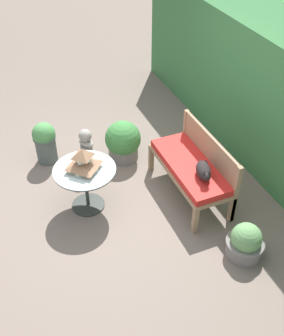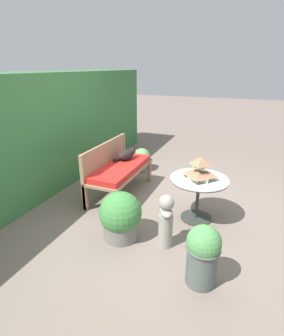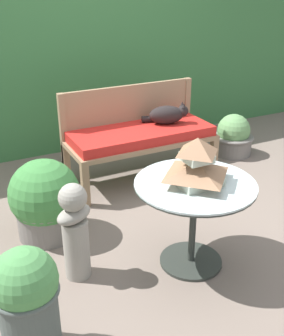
{
  "view_description": "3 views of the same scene",
  "coord_description": "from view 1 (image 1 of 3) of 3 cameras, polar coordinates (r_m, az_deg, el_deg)",
  "views": [
    {
      "loc": [
        3.77,
        -1.21,
        3.77
      ],
      "look_at": [
        0.2,
        0.28,
        0.59
      ],
      "focal_mm": 45.0,
      "sensor_mm": 36.0,
      "label": 1
    },
    {
      "loc": [
        -3.19,
        -0.84,
        1.95
      ],
      "look_at": [
        0.21,
        0.54,
        0.52
      ],
      "focal_mm": 28.0,
      "sensor_mm": 36.0,
      "label": 2
    },
    {
      "loc": [
        -1.38,
        -2.26,
        1.76
      ],
      "look_at": [
        0.0,
        0.45,
        0.35
      ],
      "focal_mm": 45.0,
      "sensor_mm": 36.0,
      "label": 3
    }
  ],
  "objects": [
    {
      "name": "pagoda_birdhouse",
      "position": [
        4.96,
        -7.94,
        0.94
      ],
      "size": [
        0.35,
        0.35,
        0.29
      ],
      "color": "#B2BCA8",
      "rests_on": "patio_table"
    },
    {
      "name": "bench_backrest",
      "position": [
        5.32,
        9.12,
        2.18
      ],
      "size": [
        1.34,
        0.06,
        0.84
      ],
      "color": "#937556",
      "rests_on": "ground"
    },
    {
      "name": "cat",
      "position": [
        5.04,
        8.37,
        -0.38
      ],
      "size": [
        0.39,
        0.29,
        0.2
      ],
      "rotation": [
        0.0,
        0.0,
        -0.3
      ],
      "color": "black",
      "rests_on": "garden_bench"
    },
    {
      "name": "potted_plant_bench_right",
      "position": [
        5.97,
        -2.59,
        3.58
      ],
      "size": [
        0.51,
        0.51,
        0.59
      ],
      "color": "slate",
      "rests_on": "ground"
    },
    {
      "name": "garden_bust",
      "position": [
        5.78,
        -7.52,
        2.57
      ],
      "size": [
        0.28,
        0.23,
        0.65
      ],
      "rotation": [
        0.0,
        0.0,
        0.46
      ],
      "color": "gray",
      "rests_on": "ground"
    },
    {
      "name": "ground",
      "position": [
        5.47,
        -3.55,
        -4.32
      ],
      "size": [
        30.0,
        30.0,
        0.0
      ],
      "primitive_type": "plane",
      "color": "#75665B"
    },
    {
      "name": "potted_plant_table_far",
      "position": [
        4.85,
        13.82,
        -9.76
      ],
      "size": [
        0.44,
        0.44,
        0.44
      ],
      "color": "slate",
      "rests_on": "ground"
    },
    {
      "name": "potted_plant_patio_mid",
      "position": [
        6.04,
        -13.01,
        3.54
      ],
      "size": [
        0.32,
        0.32,
        0.62
      ],
      "color": "#4C5651",
      "rests_on": "ground"
    },
    {
      "name": "garden_bench",
      "position": [
        5.32,
        6.51,
        -0.01
      ],
      "size": [
        1.34,
        0.56,
        0.5
      ],
      "color": "#937556",
      "rests_on": "ground"
    },
    {
      "name": "patio_table",
      "position": [
        5.11,
        -7.69,
        -1.25
      ],
      "size": [
        0.76,
        0.76,
        0.6
      ],
      "color": "#2D332D",
      "rests_on": "ground"
    }
  ]
}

